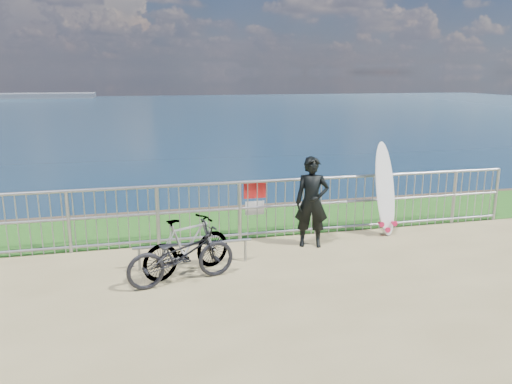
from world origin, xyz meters
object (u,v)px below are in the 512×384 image
object	(u,v)px
bicycle_far	(187,246)
bicycle_near	(181,255)
surfer	(312,202)
surfboard	(385,192)

from	to	relation	value
bicycle_far	bicycle_near	bearing A→B (deg)	133.13
surfer	bicycle_near	size ratio (longest dim) A/B	0.99
surfboard	bicycle_far	size ratio (longest dim) A/B	1.18
surfer	bicycle_far	size ratio (longest dim) A/B	1.07
surfer	bicycle_near	bearing A→B (deg)	-138.45
surfer	bicycle_far	world-z (taller)	surfer
surfer	bicycle_near	world-z (taller)	surfer
surfer	surfboard	world-z (taller)	surfboard
surfer	bicycle_far	xyz separation A→B (m)	(-2.30, -0.77, -0.35)
bicycle_near	bicycle_far	distance (m)	0.33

